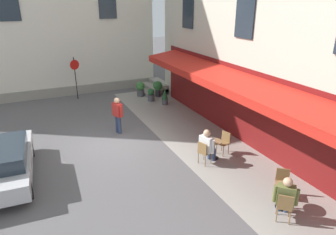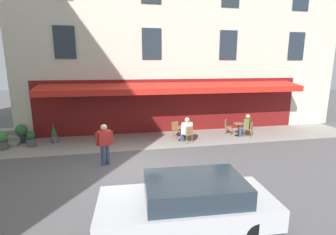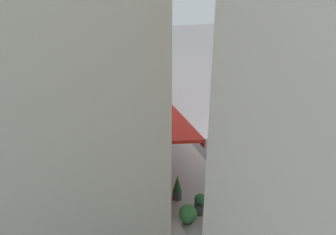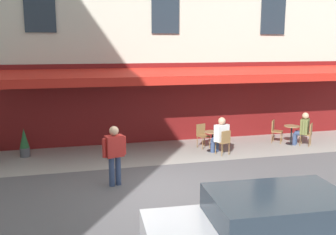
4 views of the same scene
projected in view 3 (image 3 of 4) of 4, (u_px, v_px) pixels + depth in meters
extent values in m
plane|color=#565456|center=(224.00, 138.00, 16.49)|extent=(70.00, 70.00, 0.00)
cube|color=gray|center=(143.00, 121.00, 18.28)|extent=(20.50, 3.20, 0.01)
cube|color=maroon|center=(114.00, 100.00, 16.93)|extent=(16.00, 0.06, 3.20)
cube|color=red|center=(128.00, 75.00, 16.66)|extent=(15.00, 1.70, 0.36)
cube|color=red|center=(144.00, 78.00, 17.00)|extent=(15.00, 0.04, 0.28)
cube|color=#232D38|center=(90.00, 11.00, 22.32)|extent=(1.10, 0.06, 1.70)
cube|color=#232D38|center=(99.00, 20.00, 18.30)|extent=(1.10, 0.06, 1.70)
cube|color=#232D38|center=(114.00, 34.00, 14.29)|extent=(1.10, 0.06, 1.70)
cube|color=#232D38|center=(141.00, 60.00, 10.28)|extent=(1.10, 0.06, 1.70)
cylinder|color=black|center=(134.00, 101.00, 21.04)|extent=(0.40, 0.40, 0.03)
cylinder|color=black|center=(133.00, 96.00, 20.90)|extent=(0.06, 0.06, 0.72)
cylinder|color=#99754C|center=(133.00, 91.00, 20.75)|extent=(0.60, 0.60, 0.03)
cylinder|color=olive|center=(134.00, 96.00, 21.34)|extent=(0.03, 0.03, 0.45)
cylinder|color=olive|center=(139.00, 97.00, 21.21)|extent=(0.03, 0.03, 0.45)
cylinder|color=olive|center=(137.00, 94.00, 21.62)|extent=(0.03, 0.03, 0.45)
cylinder|color=olive|center=(141.00, 95.00, 21.49)|extent=(0.03, 0.03, 0.45)
cube|color=olive|center=(138.00, 92.00, 21.31)|extent=(0.57, 0.57, 0.04)
cube|color=olive|center=(139.00, 88.00, 21.36)|extent=(0.30, 0.32, 0.42)
cylinder|color=olive|center=(133.00, 101.00, 20.58)|extent=(0.03, 0.03, 0.45)
cylinder|color=olive|center=(128.00, 100.00, 20.69)|extent=(0.03, 0.03, 0.45)
cylinder|color=olive|center=(131.00, 102.00, 20.29)|extent=(0.03, 0.03, 0.45)
cylinder|color=olive|center=(126.00, 102.00, 20.40)|extent=(0.03, 0.03, 0.45)
cube|color=olive|center=(129.00, 98.00, 20.39)|extent=(0.56, 0.56, 0.04)
cube|color=olive|center=(128.00, 95.00, 20.14)|extent=(0.28, 0.33, 0.42)
cylinder|color=black|center=(151.00, 122.00, 18.16)|extent=(0.40, 0.40, 0.03)
cylinder|color=black|center=(151.00, 117.00, 18.02)|extent=(0.06, 0.06, 0.72)
cylinder|color=#99754C|center=(151.00, 110.00, 17.86)|extent=(0.60, 0.60, 0.03)
cylinder|color=olive|center=(155.00, 116.00, 18.41)|extent=(0.03, 0.03, 0.45)
cylinder|color=olive|center=(159.00, 118.00, 18.17)|extent=(0.03, 0.03, 0.45)
cylinder|color=olive|center=(160.00, 115.00, 18.60)|extent=(0.03, 0.03, 0.45)
cylinder|color=olive|center=(163.00, 116.00, 18.36)|extent=(0.03, 0.03, 0.45)
cube|color=olive|center=(159.00, 112.00, 18.28)|extent=(0.51, 0.51, 0.04)
cube|color=olive|center=(162.00, 108.00, 18.29)|extent=(0.39, 0.17, 0.42)
cylinder|color=olive|center=(147.00, 122.00, 17.74)|extent=(0.03, 0.03, 0.45)
cylinder|color=olive|center=(144.00, 119.00, 17.99)|extent=(0.03, 0.03, 0.45)
cylinder|color=olive|center=(142.00, 123.00, 17.56)|extent=(0.03, 0.03, 0.45)
cylinder|color=olive|center=(139.00, 121.00, 17.81)|extent=(0.03, 0.03, 0.45)
cube|color=olive|center=(143.00, 117.00, 17.67)|extent=(0.50, 0.50, 0.04)
cube|color=olive|center=(140.00, 114.00, 17.48)|extent=(0.39, 0.16, 0.42)
cylinder|color=navy|center=(152.00, 117.00, 18.22)|extent=(0.16, 0.16, 0.47)
cylinder|color=navy|center=(155.00, 112.00, 18.21)|extent=(0.28, 0.39, 0.17)
cylinder|color=navy|center=(154.00, 119.00, 18.08)|extent=(0.16, 0.16, 0.47)
cylinder|color=navy|center=(157.00, 114.00, 18.07)|extent=(0.28, 0.39, 0.17)
cube|color=silver|center=(158.00, 107.00, 18.12)|extent=(0.57, 0.44, 0.61)
sphere|color=tan|center=(158.00, 100.00, 17.93)|extent=(0.27, 0.27, 0.27)
cylinder|color=silver|center=(155.00, 106.00, 18.34)|extent=(0.11, 0.11, 0.54)
cylinder|color=silver|center=(162.00, 109.00, 17.91)|extent=(0.11, 0.11, 0.54)
cylinder|color=navy|center=(133.00, 97.00, 21.11)|extent=(0.15, 0.15, 0.47)
cylinder|color=navy|center=(135.00, 93.00, 21.15)|extent=(0.36, 0.35, 0.16)
cylinder|color=navy|center=(136.00, 98.00, 21.04)|extent=(0.15, 0.15, 0.47)
cylinder|color=navy|center=(137.00, 93.00, 21.08)|extent=(0.36, 0.35, 0.16)
cube|color=olive|center=(137.00, 88.00, 21.13)|extent=(0.53, 0.54, 0.58)
sphere|color=tan|center=(137.00, 82.00, 20.96)|extent=(0.26, 0.26, 0.26)
cylinder|color=olive|center=(133.00, 87.00, 21.25)|extent=(0.10, 0.10, 0.51)
cylinder|color=olive|center=(141.00, 89.00, 21.03)|extent=(0.10, 0.10, 0.51)
cylinder|color=navy|center=(230.00, 141.00, 15.34)|extent=(0.16, 0.16, 0.84)
cylinder|color=navy|center=(227.00, 139.00, 15.48)|extent=(0.16, 0.16, 0.84)
cube|color=red|center=(229.00, 126.00, 15.11)|extent=(0.55, 0.41, 0.60)
sphere|color=tan|center=(230.00, 118.00, 14.93)|extent=(0.26, 0.26, 0.26)
cylinder|color=red|center=(234.00, 129.00, 14.90)|extent=(0.11, 0.11, 0.53)
cylinder|color=red|center=(225.00, 124.00, 15.34)|extent=(0.11, 0.11, 0.53)
cylinder|color=#2D2D33|center=(187.00, 225.00, 10.54)|extent=(0.32, 0.32, 0.44)
sphere|color=#2D6B33|center=(188.00, 214.00, 10.35)|extent=(0.60, 0.60, 0.60)
cylinder|color=#4C4C51|center=(177.00, 195.00, 12.06)|extent=(0.35, 0.35, 0.33)
cone|color=#23562D|center=(177.00, 184.00, 11.84)|extent=(0.33, 0.33, 0.69)
cylinder|color=#4C4C51|center=(222.00, 230.00, 10.36)|extent=(0.48, 0.48, 0.42)
sphere|color=#3D7A38|center=(223.00, 219.00, 10.18)|extent=(0.56, 0.56, 0.56)
cylinder|color=#4C4C51|center=(200.00, 208.00, 11.35)|extent=(0.41, 0.41, 0.40)
sphere|color=#23562D|center=(200.00, 199.00, 11.20)|extent=(0.41, 0.41, 0.41)
cube|color=#B7B7BC|center=(282.00, 108.00, 18.58)|extent=(4.39, 2.03, 0.55)
cube|color=#232D38|center=(282.00, 98.00, 18.54)|extent=(2.49, 1.73, 0.48)
cylinder|color=black|center=(284.00, 125.00, 17.22)|extent=(0.60, 0.20, 0.60)
cylinder|color=black|center=(310.00, 121.00, 17.62)|extent=(0.60, 0.20, 0.60)
cylinder|color=black|center=(256.00, 105.00, 19.76)|extent=(0.60, 0.20, 0.60)
cylinder|color=black|center=(279.00, 102.00, 20.16)|extent=(0.60, 0.20, 0.60)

